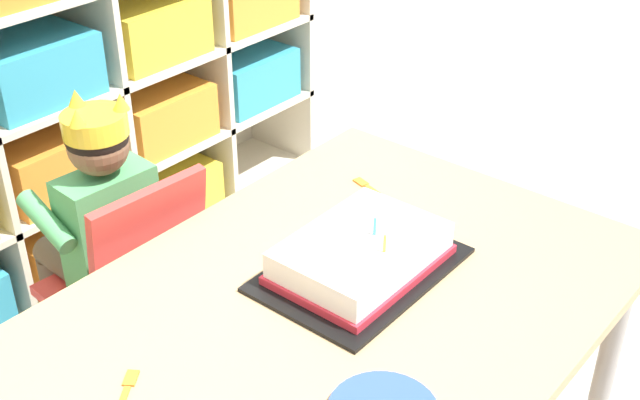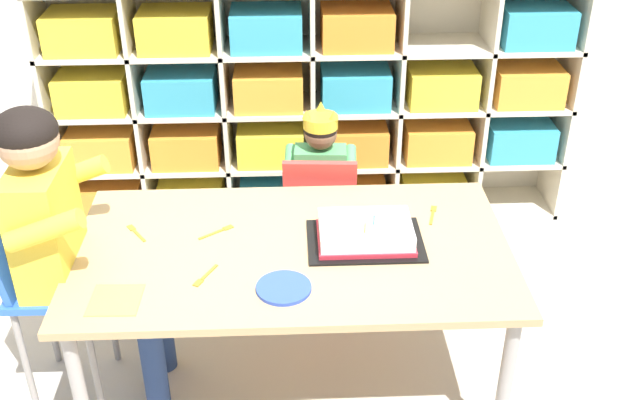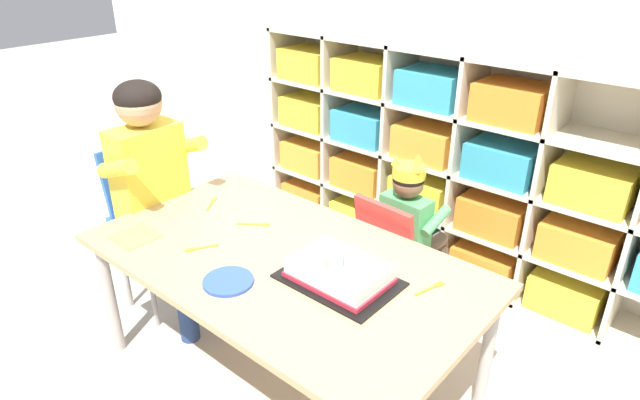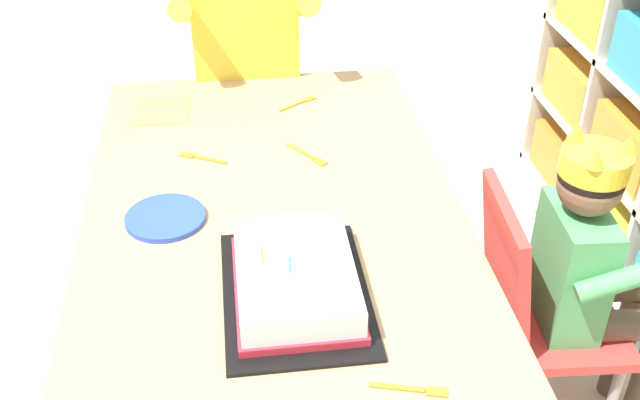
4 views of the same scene
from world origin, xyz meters
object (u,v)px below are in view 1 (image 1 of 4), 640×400
at_px(child_with_crown, 99,216).
at_px(birthday_cake_on_tray, 361,257).
at_px(fork_at_table_front_edge, 124,396).
at_px(classroom_chair_blue, 135,280).
at_px(fork_near_child_seat, 371,189).
at_px(activity_table, 283,364).

xyz_separation_m(child_with_crown, birthday_cake_on_tray, (0.12, -0.65, 0.11)).
height_order(birthday_cake_on_tray, fork_at_table_front_edge, birthday_cake_on_tray).
bearing_deg(child_with_crown, classroom_chair_blue, 90.35).
relative_size(classroom_chair_blue, birthday_cake_on_tray, 1.66).
bearing_deg(fork_at_table_front_edge, birthday_cake_on_tray, 134.89).
height_order(child_with_crown, fork_at_table_front_edge, child_with_crown).
relative_size(birthday_cake_on_tray, fork_at_table_front_edge, 3.27).
xyz_separation_m(classroom_chair_blue, child_with_crown, (0.01, 0.11, 0.12)).
bearing_deg(child_with_crown, fork_near_child_seat, 131.72).
relative_size(birthday_cake_on_tray, fork_near_child_seat, 3.08).
distance_m(activity_table, child_with_crown, 0.69).
distance_m(birthday_cake_on_tray, fork_at_table_front_edge, 0.51).
xyz_separation_m(activity_table, child_with_crown, (0.13, 0.67, -0.03)).
bearing_deg(fork_near_child_seat, child_with_crown, -126.41).
height_order(activity_table, child_with_crown, child_with_crown).
xyz_separation_m(birthday_cake_on_tray, fork_at_table_front_edge, (-0.50, 0.08, -0.03)).
distance_m(activity_table, birthday_cake_on_tray, 0.26).
relative_size(activity_table, fork_at_table_front_edge, 12.28).
xyz_separation_m(activity_table, fork_near_child_seat, (0.51, 0.19, 0.05)).
height_order(classroom_chair_blue, birthday_cake_on_tray, birthday_cake_on_tray).
xyz_separation_m(birthday_cake_on_tray, fork_near_child_seat, (0.26, 0.17, -0.03)).
distance_m(child_with_crown, fork_at_table_front_edge, 0.69).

